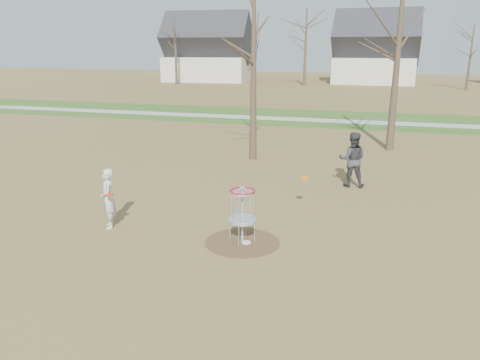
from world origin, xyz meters
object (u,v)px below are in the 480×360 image
at_px(player_throwing, 352,160).
at_px(disc_golf_basket, 242,206).
at_px(disc_grounded, 246,242).
at_px(player_standing, 108,199).

height_order(player_throwing, disc_golf_basket, player_throwing).
bearing_deg(disc_grounded, disc_golf_basket, 169.73).
distance_m(player_throwing, disc_golf_basket, 5.96).
bearing_deg(disc_golf_basket, player_throwing, 68.58).
xyz_separation_m(player_standing, player_throwing, (5.74, 5.56, 0.14)).
relative_size(player_throwing, disc_grounded, 8.31).
bearing_deg(disc_golf_basket, disc_grounded, -10.27).
distance_m(player_standing, disc_golf_basket, 3.56).
distance_m(player_standing, disc_grounded, 3.74).
xyz_separation_m(player_throwing, disc_grounded, (-2.08, -5.57, -0.89)).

